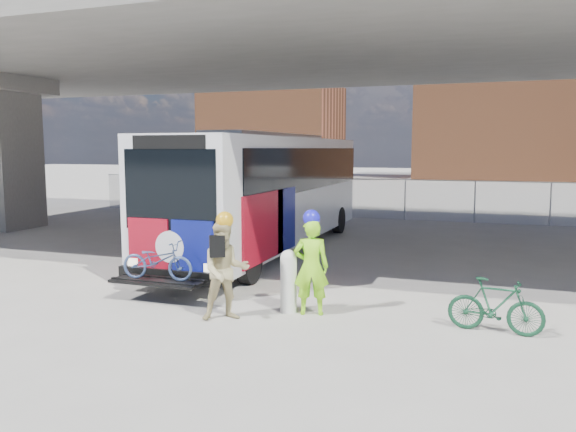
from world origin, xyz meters
The scene contains 9 objects.
ground centered at (0.00, 0.00, 0.00)m, with size 160.00×160.00×0.00m, color #9E9991.
bus centered at (-2.00, 2.96, 2.11)m, with size 2.67×12.90×3.69m.
overpass centered at (0.00, 4.00, 6.54)m, with size 40.00×16.00×7.95m.
chainlink_fence centered at (0.00, 12.00, 1.42)m, with size 30.00×0.06×30.00m.
brick_buildings centered at (1.23, 48.23, 5.42)m, with size 54.00×22.00×12.00m.
bollard centered at (0.82, -3.37, 0.67)m, with size 0.33×0.33×1.25m.
cyclist_hivis centered at (1.29, -3.37, 0.99)m, with size 0.78×0.62×2.06m.
cyclist_tan centered at (-0.13, -4.23, 0.97)m, with size 1.15×1.09×2.06m.
bike_parked centered at (4.67, -3.37, 0.49)m, with size 0.46×1.63×0.98m, color #15432A.
Camera 1 is at (4.42, -13.58, 3.22)m, focal length 35.00 mm.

